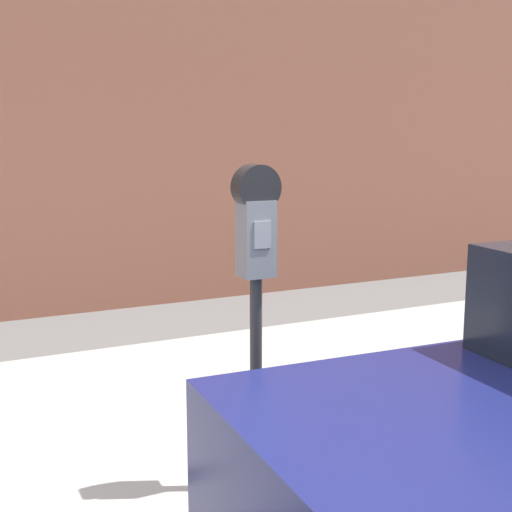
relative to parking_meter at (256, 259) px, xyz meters
The scene contains 2 objects.
sidewalk 1.70m from the parking_meter, 107.13° to the left, with size 24.00×2.80×0.10m.
parking_meter is the anchor object (origin of this frame).
Camera 1 is at (-1.05, -1.89, 1.85)m, focal length 50.00 mm.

